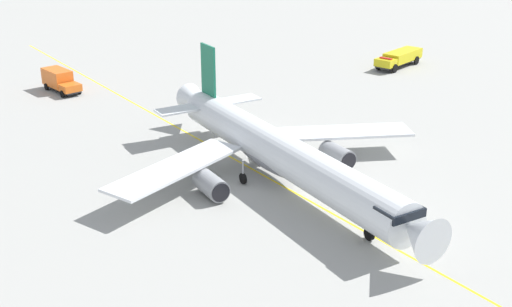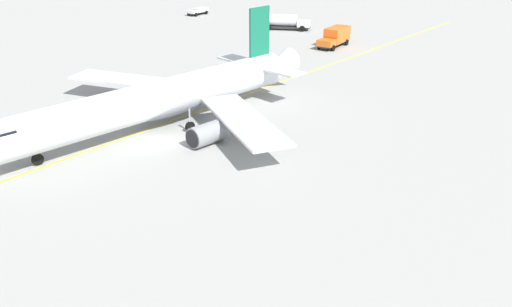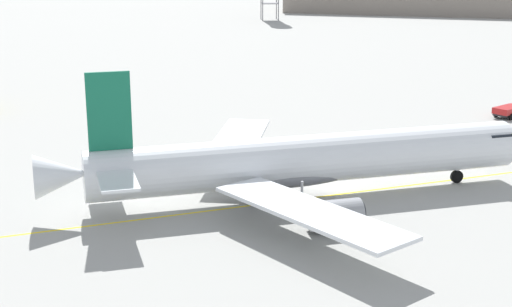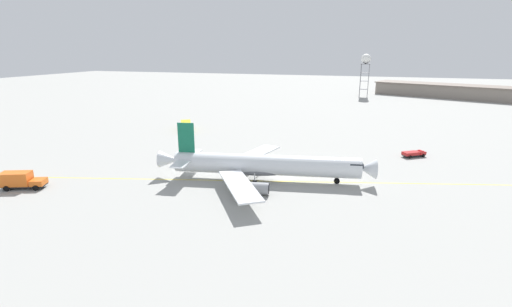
# 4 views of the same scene
# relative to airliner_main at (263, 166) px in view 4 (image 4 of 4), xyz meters

# --- Properties ---
(ground_plane) EXTENTS (600.00, 600.00, 0.00)m
(ground_plane) POSITION_rel_airliner_main_xyz_m (2.53, 3.53, -2.99)
(ground_plane) COLOR #9E9E99
(airliner_main) EXTENTS (41.44, 34.89, 10.92)m
(airliner_main) POSITION_rel_airliner_main_xyz_m (0.00, 0.00, 0.00)
(airliner_main) COLOR silver
(airliner_main) RESTS_ON ground_plane
(ops_pickup_truck) EXTENTS (5.64, 4.71, 1.41)m
(ops_pickup_truck) POSITION_rel_airliner_main_xyz_m (29.19, 26.27, -2.18)
(ops_pickup_truck) COLOR #232326
(ops_pickup_truck) RESTS_ON ground_plane
(fire_tender_truck) EXTENTS (7.71, 10.84, 2.50)m
(fire_tender_truck) POSITION_rel_airliner_main_xyz_m (-35.93, 36.49, -1.44)
(fire_tender_truck) COLOR #232326
(fire_tender_truck) RESTS_ON ground_plane
(catering_truck_truck) EXTENTS (7.92, 5.15, 3.10)m
(catering_truck_truck) POSITION_rel_airliner_main_xyz_m (-40.73, -17.39, -1.32)
(catering_truck_truck) COLOR #232326
(catering_truck_truck) RESTS_ON ground_plane
(radar_tower) EXTENTS (4.88, 4.88, 22.22)m
(radar_tower) POSITION_rel_airliner_main_xyz_m (13.96, 139.73, 15.62)
(radar_tower) COLOR slate
(radar_tower) RESTS_ON ground_plane
(terminal_shed) EXTENTS (72.30, 42.50, 6.86)m
(terminal_shed) POSITION_rel_airliner_main_xyz_m (55.27, 153.05, 0.47)
(terminal_shed) COLOR gray
(terminal_shed) RESTS_ON ground_plane
(taxiway_centreline) EXTENTS (156.68, 41.56, 0.01)m
(taxiway_centreline) POSITION_rel_airliner_main_xyz_m (3.64, 0.56, -2.98)
(taxiway_centreline) COLOR yellow
(taxiway_centreline) RESTS_ON ground_plane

